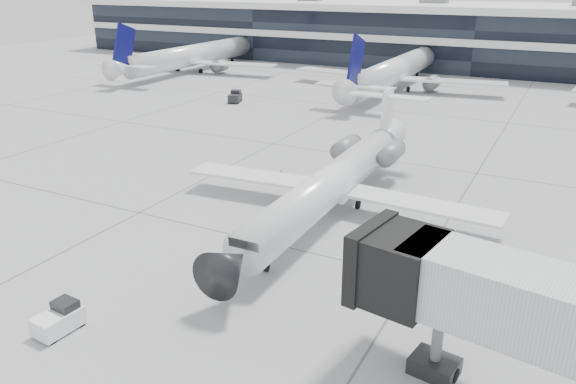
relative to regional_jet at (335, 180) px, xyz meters
The scene contains 8 objects.
ground 7.56m from the regional_jet, 107.96° to the right, with size 220.00×220.00×0.00m, color gray.
terminal 75.23m from the regional_jet, 91.69° to the left, with size 170.00×22.00×10.00m, color black.
bg_jet_left 67.48m from the regional_jet, 134.44° to the left, with size 32.00×40.00×9.60m, color white, non-canonical shape.
bg_jet_center 49.28m from the regional_jet, 101.98° to the left, with size 32.00×40.00×9.60m, color white, non-canonical shape.
regional_jet is the anchor object (origin of this frame).
baggage_tug 20.56m from the regional_jet, 106.57° to the right, with size 1.47×2.31×1.41m.
traffic_cone 9.05m from the regional_jet, 143.53° to the left, with size 0.37×0.37×0.51m.
far_tug 38.92m from the regional_jet, 132.83° to the left, with size 2.17×2.80×1.57m.
Camera 1 is at (16.46, -27.98, 15.85)m, focal length 35.00 mm.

